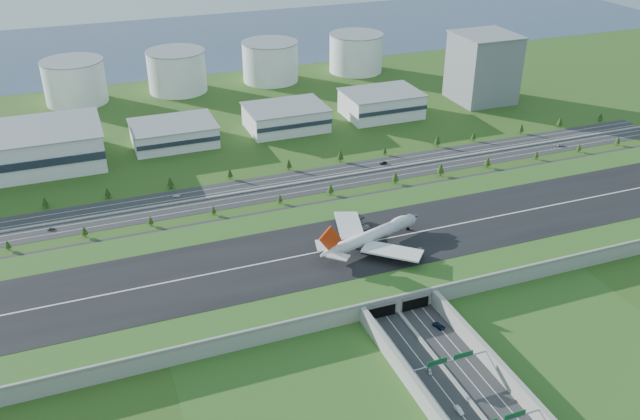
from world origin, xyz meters
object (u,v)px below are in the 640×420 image
object	(u,v)px
fuel_tank_a	(75,82)
car_5	(383,163)
car_4	(51,229)
car_7	(176,196)
car_0	(430,371)
car_6	(561,145)
boeing_747	(372,235)
car_1	(459,410)
car_2	(439,326)
office_tower	(483,68)

from	to	relation	value
fuel_tank_a	car_5	world-z (taller)	fuel_tank_a
car_4	car_5	size ratio (longest dim) A/B	0.83
car_4	car_7	bearing A→B (deg)	-81.62
car_0	car_6	bearing A→B (deg)	56.20
boeing_747	car_4	bearing A→B (deg)	132.59
car_1	car_2	distance (m)	51.47
car_6	office_tower	bearing A→B (deg)	16.57
fuel_tank_a	car_6	distance (m)	389.68
car_4	car_5	xyz separation A→B (m)	(212.93, 15.12, 0.12)
office_tower	car_5	size ratio (longest dim) A/B	11.16
boeing_747	car_7	xyz separation A→B (m)	(-82.15, 106.79, -13.20)
office_tower	boeing_747	size ratio (longest dim) A/B	0.83
office_tower	car_0	world-z (taller)	office_tower
car_2	car_5	size ratio (longest dim) A/B	1.23
car_7	boeing_747	bearing A→B (deg)	55.39
car_6	car_7	distance (m)	273.05
office_tower	fuel_tank_a	xyz separation A→B (m)	(-320.00, 115.00, -10.00)
car_0	car_7	size ratio (longest dim) A/B	0.88
fuel_tank_a	car_6	size ratio (longest dim) A/B	9.36
car_7	office_tower	bearing A→B (deg)	126.25
boeing_747	car_1	size ratio (longest dim) A/B	13.17
fuel_tank_a	car_5	distance (m)	278.55
car_1	car_5	world-z (taller)	car_1
boeing_747	car_1	xyz separation A→B (m)	(-14.62, -111.10, -13.03)
car_0	car_6	distance (m)	270.47
boeing_747	car_0	xyz separation A→B (m)	(-14.31, -88.08, -13.18)
boeing_747	car_0	bearing A→B (deg)	-116.28
fuel_tank_a	car_6	xyz separation A→B (m)	(318.14, -224.41, -16.64)
car_2	car_7	xyz separation A→B (m)	(-86.10, 169.89, -0.19)
car_2	car_6	world-z (taller)	car_2
boeing_747	car_5	world-z (taller)	boeing_747
car_7	car_1	bearing A→B (deg)	35.04
car_0	car_1	world-z (taller)	car_1
car_6	car_1	bearing A→B (deg)	151.83
boeing_747	car_2	world-z (taller)	boeing_747
car_0	car_1	bearing A→B (deg)	-75.39
car_1	car_4	distance (m)	246.19
car_2	car_4	distance (m)	221.54
car_6	car_7	world-z (taller)	car_6
boeing_747	car_6	xyz separation A→B (m)	(190.30, 88.80, -13.12)
boeing_747	car_1	bearing A→B (deg)	-114.55
fuel_tank_a	car_0	xyz separation A→B (m)	(113.52, -401.29, -16.70)
car_5	car_7	bearing A→B (deg)	-97.71
car_1	car_5	xyz separation A→B (m)	(72.28, 217.17, -0.02)
car_5	car_7	xyz separation A→B (m)	(-139.81, 0.72, -0.15)
boeing_747	car_6	bearing A→B (deg)	7.96
office_tower	car_1	size ratio (longest dim) A/B	10.94
office_tower	car_6	bearing A→B (deg)	-90.98
car_1	boeing_747	bearing A→B (deg)	79.36
car_0	car_1	size ratio (longest dim) A/B	0.80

